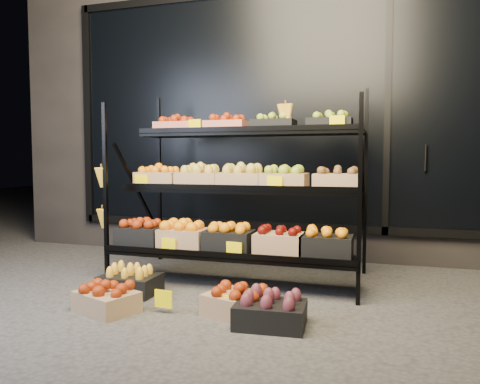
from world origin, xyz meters
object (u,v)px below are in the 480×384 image
(floor_crate_left, at_px, (106,298))
(floor_crate_midright, at_px, (239,301))
(floor_crate_midleft, at_px, (130,281))
(display_rack, at_px, (238,189))

(floor_crate_left, relative_size, floor_crate_midright, 0.95)
(floor_crate_left, distance_m, floor_crate_midleft, 0.43)
(display_rack, distance_m, floor_crate_midright, 1.17)
(display_rack, relative_size, floor_crate_midright, 4.32)
(floor_crate_left, xyz_separation_m, floor_crate_midleft, (-0.07, 0.42, 0.00))
(floor_crate_midleft, bearing_deg, floor_crate_left, -80.79)
(display_rack, height_order, floor_crate_left, display_rack)
(floor_crate_left, bearing_deg, floor_crate_midleft, 119.89)
(display_rack, xyz_separation_m, floor_crate_midright, (0.30, -0.90, -0.69))
(floor_crate_midleft, distance_m, floor_crate_midright, 0.99)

